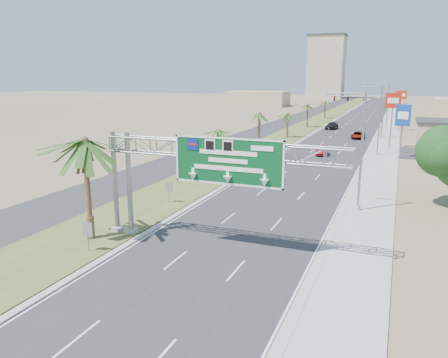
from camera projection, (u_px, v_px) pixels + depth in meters
The scene contains 27 objects.
ground at pixel (142, 324), 20.03m from camera, with size 600.00×600.00×0.00m, color #8C7A59.
road at pixel (360, 120), 119.52m from camera, with size 12.00×300.00×0.02m, color #28282B.
sidewalk_right at pixel (393, 121), 116.42m from camera, with size 4.00×300.00×0.10m, color #9E9B93.
median_grass at pixel (323, 118), 123.13m from camera, with size 7.00×300.00×0.12m, color #475525.
opposing_road at pixel (298, 118), 125.68m from camera, with size 8.00×300.00×0.02m, color #28282B.
sign_gantry at pixel (208, 158), 28.03m from camera, with size 16.75×1.24×7.50m.
palm_near at pixel (84, 141), 29.04m from camera, with size 5.70×5.70×8.35m.
palm_row_b at pixel (218, 132), 51.32m from camera, with size 3.99×3.99×5.95m.
palm_row_c at pixel (259, 115), 65.62m from camera, with size 3.99×3.99×6.75m.
palm_row_d at pixel (288, 115), 82.18m from camera, with size 3.99×3.99×5.45m.
palm_row_e at pixel (308, 105), 99.21m from camera, with size 3.99×3.99×6.15m.
palm_row_f at pixel (325, 102), 121.91m from camera, with size 3.99×3.99×5.75m.
streetlight_near at pixel (359, 157), 36.22m from camera, with size 3.27×0.44×10.00m.
streetlight_mid at pixel (378, 123), 63.36m from camera, with size 3.27×0.44×10.00m.
streetlight_far at pixel (386, 108), 95.92m from camera, with size 3.27×0.44×10.00m.
signal_mast at pixel (372, 112), 82.16m from camera, with size 10.28×0.71×8.00m.
median_signback_a at pixel (88, 231), 27.96m from camera, with size 0.75×0.08×2.08m.
median_signback_b at pixel (169, 188), 39.07m from camera, with size 0.75×0.08×2.08m.
tower_distant at pixel (326, 67), 253.83m from camera, with size 20.00×16.00×35.00m, color tan.
building_distant_left at pixel (258, 99), 180.39m from camera, with size 24.00×14.00×6.00m, color tan.
car_left_lane at pixel (273, 176), 47.13m from camera, with size 1.68×4.18×1.43m, color black.
car_mid_lane at pixel (322, 150), 64.34m from camera, with size 1.46×4.18×1.38m, color #670911.
car_right_lane at pixel (358, 135), 81.79m from camera, with size 2.13×4.63×1.29m, color gray.
car_far at pixel (332, 126), 97.25m from camera, with size 2.10×5.16×1.50m, color black.
pole_sign_red_near at pixel (393, 104), 69.41m from camera, with size 2.41×0.46×9.02m.
pole_sign_blue at pixel (403, 118), 60.83m from camera, with size 2.02×0.51×7.73m.
pole_sign_red_far at pixel (401, 98), 92.69m from camera, with size 2.21×0.75×8.74m.
Camera 1 is at (10.19, -15.33, 11.01)m, focal length 35.00 mm.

